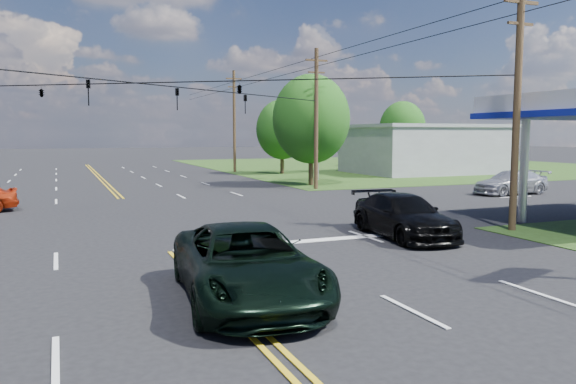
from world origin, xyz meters
name	(u,v)px	position (x,y,z in m)	size (l,w,h in m)	color
ground	(140,218)	(0.00, 12.00, 0.00)	(280.00, 280.00, 0.00)	black
grass_ne	(399,166)	(35.00, 44.00, 0.00)	(46.00, 48.00, 0.03)	#243B12
stop_bar	(316,241)	(5.00, 4.00, 0.00)	(10.00, 0.50, 0.02)	silver
retail_ne	(425,150)	(30.00, 32.00, 2.20)	(14.00, 10.00, 4.40)	gray
pole_se	(517,104)	(13.00, 3.00, 4.92)	(1.60, 0.28, 9.50)	#3B2D19
pole_ne	(316,117)	(13.00, 21.00, 4.92)	(1.60, 0.28, 9.50)	#3B2D19
pole_right_far	(234,120)	(13.00, 40.00, 5.17)	(1.60, 0.28, 10.00)	#3B2D19
span_wire_signals	(136,83)	(0.00, 12.00, 6.00)	(26.00, 18.00, 1.13)	black
power_lines	(141,13)	(0.00, 10.00, 8.60)	(26.04, 100.00, 0.64)	black
tree_right_a	(311,119)	(14.00, 24.00, 4.87)	(5.70, 5.70, 8.18)	#3B2D19
tree_right_b	(282,129)	(16.50, 36.00, 4.22)	(4.94, 4.94, 7.09)	#3B2D19
tree_far_r	(402,128)	(34.00, 42.00, 4.54)	(5.32, 5.32, 7.63)	#3B2D19
pickup_dkgreen	(246,264)	(0.50, -1.88, 0.84)	(2.80, 6.06, 1.69)	black
suv_black	(403,216)	(8.31, 3.50, 0.78)	(2.18, 5.37, 1.56)	black
sedan_far	(511,182)	(22.99, 13.45, 0.75)	(2.09, 5.14, 1.49)	#B5B5BA
polesign_ne	(318,114)	(16.33, 27.75, 5.41)	(1.97, 0.43, 7.11)	#A5A5AA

